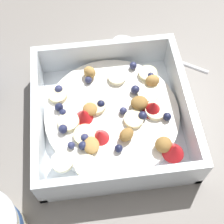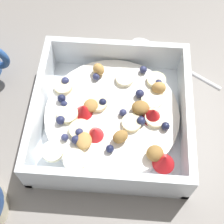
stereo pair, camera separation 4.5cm
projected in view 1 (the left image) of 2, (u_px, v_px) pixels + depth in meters
The scene contains 3 objects.
ground_plane at pixel (117, 118), 0.48m from camera, with size 2.40×2.40×0.00m, color gray.
fruit_bowl at pixel (113, 116), 0.46m from camera, with size 0.22×0.22×0.06m.
spoon at pixel (140, 46), 0.55m from camera, with size 0.11×0.16×0.01m.
Camera 1 is at (-0.23, 0.04, 0.42)m, focal length 51.37 mm.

